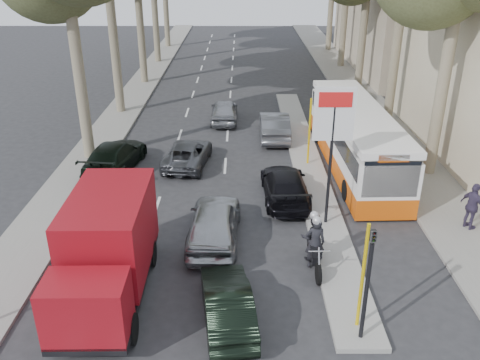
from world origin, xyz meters
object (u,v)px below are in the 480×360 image
(dark_hatchback, at_px, (227,303))
(motorcycle, at_px, (314,241))
(silver_hatchback, at_px, (214,222))
(red_truck, at_px, (107,248))
(city_bus, at_px, (356,137))

(dark_hatchback, relative_size, motorcycle, 1.61)
(silver_hatchback, relative_size, red_truck, 0.77)
(dark_hatchback, xyz_separation_m, city_bus, (6.02, 11.57, 0.95))
(dark_hatchback, xyz_separation_m, motorcycle, (2.89, 2.93, 0.29))
(red_truck, height_order, city_bus, red_truck)
(city_bus, relative_size, motorcycle, 4.79)
(red_truck, distance_m, motorcycle, 6.84)
(dark_hatchback, xyz_separation_m, red_truck, (-3.70, 1.29, 1.05))
(silver_hatchback, height_order, dark_hatchback, silver_hatchback)
(silver_hatchback, relative_size, motorcycle, 1.93)
(red_truck, xyz_separation_m, motorcycle, (6.59, 1.65, -0.76))
(dark_hatchback, relative_size, city_bus, 0.34)
(city_bus, xyz_separation_m, motorcycle, (-3.13, -8.64, -0.66))
(city_bus, height_order, motorcycle, city_bus)
(red_truck, relative_size, city_bus, 0.52)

